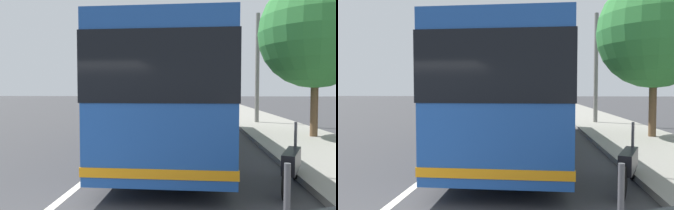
# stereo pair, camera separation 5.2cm
# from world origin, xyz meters

# --- Properties ---
(sidewalk_curb) EXTENTS (110.00, 3.60, 0.14)m
(sidewalk_curb) POSITION_xyz_m (10.00, -6.31, 0.07)
(sidewalk_curb) COLOR gray
(sidewalk_curb) RESTS_ON ground
(lane_divider_line) EXTENTS (110.00, 0.16, 0.01)m
(lane_divider_line) POSITION_xyz_m (10.00, 0.00, 0.00)
(lane_divider_line) COLOR silver
(lane_divider_line) RESTS_ON ground
(coach_bus) EXTENTS (11.77, 2.70, 3.26)m
(coach_bus) POSITION_xyz_m (8.19, -1.80, 1.89)
(coach_bus) COLOR #1E4C9E
(coach_bus) RESTS_ON ground
(motorcycle_far_end) EXTENTS (2.02, 0.90, 1.26)m
(motorcycle_far_end) POSITION_xyz_m (3.76, -4.24, 0.47)
(motorcycle_far_end) COLOR black
(motorcycle_far_end) RESTS_ON ground
(car_far_distant) EXTENTS (4.59, 1.85, 1.46)m
(car_far_distant) POSITION_xyz_m (44.68, -1.60, 0.71)
(car_far_distant) COLOR red
(car_far_distant) RESTS_ON ground
(car_side_street) EXTENTS (4.19, 1.93, 1.45)m
(car_side_street) POSITION_xyz_m (26.67, 1.49, 0.69)
(car_side_street) COLOR black
(car_side_street) RESTS_ON ground
(car_behind_bus) EXTENTS (4.00, 1.88, 1.43)m
(car_behind_bus) POSITION_xyz_m (26.29, -2.08, 0.68)
(car_behind_bus) COLOR #2D7238
(car_behind_bus) RESTS_ON ground
(roadside_tree_mid_block) EXTENTS (4.36, 4.36, 6.39)m
(roadside_tree_mid_block) POSITION_xyz_m (10.20, -6.96, 4.20)
(roadside_tree_mid_block) COLOR brown
(roadside_tree_mid_block) RESTS_ON ground
(utility_pole) EXTENTS (0.23, 0.23, 6.31)m
(utility_pole) POSITION_xyz_m (15.78, -5.81, 3.15)
(utility_pole) COLOR slate
(utility_pole) RESTS_ON ground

